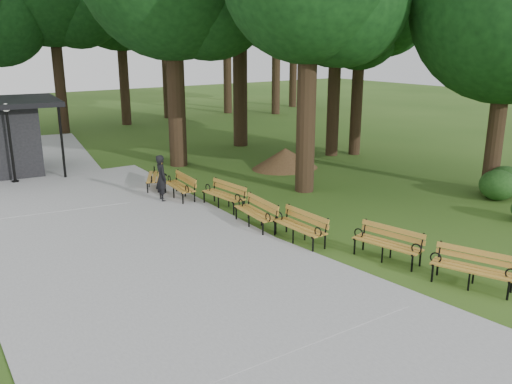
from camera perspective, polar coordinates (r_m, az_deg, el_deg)
ground at (r=15.52m, az=2.10°, el=-4.67°), size 100.00×100.00×0.00m
path at (r=16.23m, az=-15.88°, el=-4.24°), size 12.00×38.00×0.06m
person at (r=18.86m, az=-10.13°, el=1.47°), size 0.48×0.66×1.67m
lamp_post at (r=22.84m, az=-25.12°, el=6.41°), size 0.32×0.32×3.16m
dirt_mound at (r=23.64m, az=3.16°, el=3.67°), size 2.60×2.60×0.91m
bench_0 at (r=13.17m, az=22.26°, el=-7.72°), size 1.27×2.00×0.88m
bench_1 at (r=14.06m, az=13.93°, el=-5.47°), size 1.03×1.99×0.88m
bench_2 at (r=14.91m, az=4.67°, el=-3.79°), size 0.67×1.91×0.88m
bench_3 at (r=16.06m, az=-0.08°, el=-2.28°), size 0.81×1.95×0.88m
bench_4 at (r=17.92m, az=-3.52°, el=-0.37°), size 0.83×1.95×0.88m
bench_5 at (r=19.18m, az=-8.26°, el=0.59°), size 0.80×1.95×0.88m
bench_6 at (r=20.71m, az=-10.88°, el=1.60°), size 1.46×1.98×0.88m
lawn_tree_1 at (r=26.22m, az=8.74°, el=18.99°), size 5.53×5.53×9.76m
lawn_tree_3 at (r=21.15m, az=25.83°, el=17.77°), size 6.87×6.87×10.15m
shrub_0 at (r=20.79m, az=24.43°, el=-0.76°), size 1.28×1.28×1.09m
shrub_1 at (r=21.48m, az=25.11°, el=-0.34°), size 1.30×1.30×1.10m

